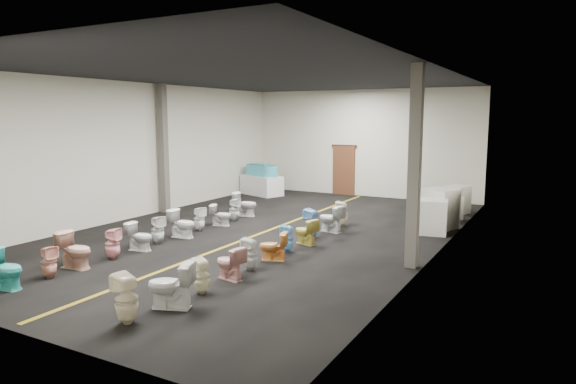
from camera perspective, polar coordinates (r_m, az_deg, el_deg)
name	(u,v)px	position (r m, az deg, el deg)	size (l,w,h in m)	color
floor	(265,232)	(15.20, -2.53, -4.43)	(16.00, 16.00, 0.00)	black
ceiling	(264,76)	(14.87, -2.64, 12.74)	(16.00, 16.00, 0.00)	black
wall_back	(362,143)	(22.09, 8.26, 5.39)	(10.00, 10.00, 0.00)	beige
wall_left	(137,150)	(17.97, -16.41, 4.47)	(16.00, 16.00, 0.00)	beige
wall_right	(441,163)	(13.01, 16.65, 3.11)	(16.00, 16.00, 0.00)	beige
aisle_stripe	(265,232)	(15.20, -2.53, -4.41)	(0.12, 15.60, 0.01)	#7F6712
back_door	(344,171)	(22.42, 6.22, 2.39)	(1.00, 0.10, 2.10)	#562D19
door_frame	(344,146)	(22.34, 6.27, 5.12)	(1.15, 0.08, 0.10)	#331C11
column_left	(163,149)	(18.52, -13.67, 4.68)	(0.25, 0.25, 4.50)	#59544C
column_right	(415,168)	(11.62, 13.89, 2.62)	(0.25, 0.25, 4.50)	#59544C
display_table	(262,185)	(22.29, -2.95, 0.76)	(1.89, 0.95, 0.84)	white
bathtub	(262,170)	(22.22, -2.96, 2.42)	(1.77, 1.11, 0.55)	#44AEC4
appliance_crate_a	(433,217)	(15.41, 15.82, -2.67)	(0.78, 0.78, 1.00)	silver
appliance_crate_b	(440,209)	(16.20, 16.50, -1.80)	(0.88, 0.88, 1.21)	silver
appliance_crate_c	(449,208)	(17.64, 17.48, -1.75)	(0.68, 0.68, 0.77)	silver
appliance_crate_d	(457,200)	(18.92, 18.28, -0.80)	(0.69, 0.69, 0.98)	beige
toilet_left_0	(5,269)	(11.59, -28.94, -7.49)	(0.45, 0.79, 0.81)	teal
toilet_left_1	(49,262)	(11.94, -25.03, -7.06)	(0.31, 0.32, 0.70)	#E39B85
toilet_left_2	(75,250)	(12.46, -22.57, -5.97)	(0.46, 0.81, 0.83)	#D5A086
toilet_left_3	(112,244)	(12.91, -18.92, -5.45)	(0.34, 0.35, 0.76)	#F3A5AA
toilet_left_4	(140,237)	(13.56, -16.14, -4.78)	(0.40, 0.70, 0.71)	silver
toilet_left_5	(158,230)	(14.14, -14.28, -4.09)	(0.34, 0.35, 0.76)	silver
toilet_left_6	(182,224)	(14.70, -11.67, -3.46)	(0.44, 0.77, 0.79)	white
toilet_left_7	(199,219)	(15.45, -9.84, -2.96)	(0.33, 0.33, 0.72)	white
toilet_left_8	(221,215)	(16.10, -7.46, -2.57)	(0.37, 0.65, 0.66)	silver
toilet_left_9	(234,209)	(16.78, -5.98, -1.94)	(0.34, 0.35, 0.75)	silver
toilet_left_10	(245,204)	(17.56, -4.80, -1.36)	(0.46, 0.80, 0.82)	silver
toilet_right_0	(126,299)	(8.93, -17.53, -11.25)	(0.38, 0.39, 0.85)	beige
toilet_right_1	(171,285)	(9.41, -12.91, -10.07)	(0.47, 0.82, 0.84)	white
toilet_right_2	(201,276)	(10.06, -9.59, -9.18)	(0.31, 0.32, 0.70)	#F2EBC4
toilet_right_3	(230,263)	(10.82, -6.49, -7.82)	(0.40, 0.70, 0.71)	#DD9F98
toilet_right_4	(250,254)	(11.40, -4.25, -6.91)	(0.33, 0.33, 0.73)	silver
toilet_right_5	(273,246)	(12.15, -1.64, -6.05)	(0.38, 0.66, 0.68)	#EB9C45
toilet_right_6	(287,238)	(12.90, -0.06, -5.17)	(0.31, 0.32, 0.69)	#80C8EF
toilet_right_7	(306,231)	(13.65, 1.97, -4.40)	(0.39, 0.68, 0.70)	#D1BE4E
toilet_right_8	(312,223)	(14.35, 2.66, -3.51)	(0.37, 0.38, 0.83)	#71A2D6
toilet_right_9	(331,219)	(15.12, 4.80, -2.96)	(0.45, 0.79, 0.80)	silver
toilet_right_10	(342,214)	(15.95, 6.03, -2.43)	(0.35, 0.36, 0.78)	#F4E9C8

